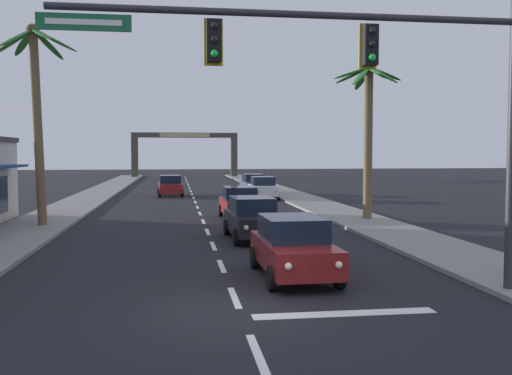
# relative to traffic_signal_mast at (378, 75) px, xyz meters

# --- Properties ---
(ground_plane) EXTENTS (220.00, 220.00, 0.00)m
(ground_plane) POSITION_rel_traffic_signal_mast_xyz_m (-3.28, -0.49, -5.23)
(ground_plane) COLOR black
(sidewalk_right) EXTENTS (3.20, 110.00, 0.14)m
(sidewalk_right) POSITION_rel_traffic_signal_mast_xyz_m (4.52, 19.51, -5.16)
(sidewalk_right) COLOR gray
(sidewalk_right) RESTS_ON ground
(sidewalk_left) EXTENTS (3.20, 110.00, 0.14)m
(sidewalk_left) POSITION_rel_traffic_signal_mast_xyz_m (-11.08, 19.51, -5.16)
(sidewalk_left) COLOR gray
(sidewalk_left) RESTS_ON ground
(lane_markings) EXTENTS (4.28, 89.77, 0.01)m
(lane_markings) POSITION_rel_traffic_signal_mast_xyz_m (-2.87, 20.46, -5.22)
(lane_markings) COLOR silver
(lane_markings) RESTS_ON ground
(traffic_signal_mast) EXTENTS (11.03, 0.41, 7.46)m
(traffic_signal_mast) POSITION_rel_traffic_signal_mast_xyz_m (0.00, 0.00, 0.00)
(traffic_signal_mast) COLOR #2D2D33
(traffic_signal_mast) RESTS_ON ground
(sedan_lead_at_stop_bar) EXTENTS (2.00, 4.47, 1.68)m
(sedan_lead_at_stop_bar) POSITION_rel_traffic_signal_mast_xyz_m (-1.44, 2.57, -4.37)
(sedan_lead_at_stop_bar) COLOR maroon
(sedan_lead_at_stop_bar) RESTS_ON ground
(sedan_third_in_queue) EXTENTS (2.08, 4.50, 1.68)m
(sedan_third_in_queue) POSITION_rel_traffic_signal_mast_xyz_m (-1.62, 9.65, -4.37)
(sedan_third_in_queue) COLOR black
(sedan_third_in_queue) RESTS_ON ground
(sedan_fifth_in_queue) EXTENTS (2.01, 4.48, 1.68)m
(sedan_fifth_in_queue) POSITION_rel_traffic_signal_mast_xyz_m (-1.35, 16.72, -4.37)
(sedan_fifth_in_queue) COLOR maroon
(sedan_fifth_in_queue) RESTS_ON ground
(sedan_oncoming_far) EXTENTS (2.12, 4.52, 1.68)m
(sedan_oncoming_far) POSITION_rel_traffic_signal_mast_xyz_m (-5.08, 33.16, -4.37)
(sedan_oncoming_far) COLOR maroon
(sedan_oncoming_far) RESTS_ON ground
(sedan_parked_nearest_kerb) EXTENTS (2.00, 4.47, 1.68)m
(sedan_parked_nearest_kerb) POSITION_rel_traffic_signal_mast_xyz_m (1.83, 29.30, -4.37)
(sedan_parked_nearest_kerb) COLOR silver
(sedan_parked_nearest_kerb) RESTS_ON ground
(sedan_parked_mid_kerb) EXTENTS (2.07, 4.50, 1.68)m
(sedan_parked_mid_kerb) POSITION_rel_traffic_signal_mast_xyz_m (1.86, 34.66, -4.37)
(sedan_parked_mid_kerb) COLOR #4C515B
(sedan_parked_mid_kerb) RESTS_ON ground
(palm_left_second) EXTENTS (3.81, 3.53, 9.27)m
(palm_left_second) POSITION_rel_traffic_signal_mast_xyz_m (-10.89, 14.47, 0.87)
(palm_left_second) COLOR brown
(palm_left_second) RESTS_ON ground
(palm_right_second) EXTENTS (3.66, 3.52, 7.96)m
(palm_right_second) POSITION_rel_traffic_signal_mast_xyz_m (4.96, 14.93, 0.11)
(palm_right_second) COLOR brown
(palm_right_second) RESTS_ON ground
(town_gateway_arch) EXTENTS (14.91, 0.90, 6.34)m
(town_gateway_arch) POSITION_rel_traffic_signal_mast_xyz_m (-3.28, 68.81, -1.08)
(town_gateway_arch) COLOR #423D38
(town_gateway_arch) RESTS_ON ground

